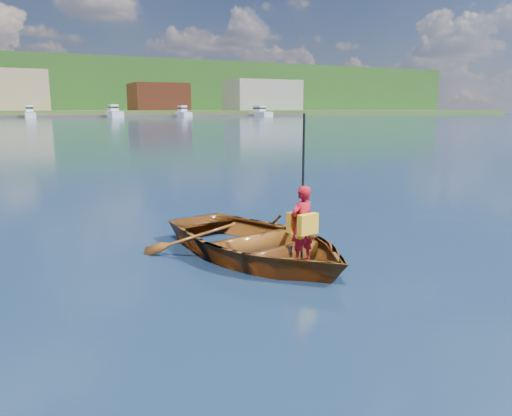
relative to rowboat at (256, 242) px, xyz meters
name	(u,v)px	position (x,y,z in m)	size (l,w,h in m)	color
ground	(185,280)	(-1.37, -0.55, -0.25)	(600.00, 600.00, 0.00)	#122249
rowboat	(256,242)	(0.00, 0.00, 0.00)	(3.49, 4.32, 0.79)	brown
child_paddler	(302,224)	(0.34, -0.84, 0.44)	(0.47, 0.40, 2.17)	#A10F1D
shoreline	(10,90)	(-1.37, 236.06, 10.08)	(400.00, 140.00, 22.00)	#335522
dock	(58,116)	(9.58, 147.45, 0.15)	(160.05, 7.11, 0.80)	#4F423B
hillside_trees	(33,72)	(8.48, 241.11, 18.32)	(298.88, 64.46, 21.84)	#382314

